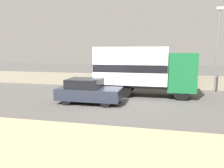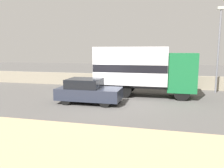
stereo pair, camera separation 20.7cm
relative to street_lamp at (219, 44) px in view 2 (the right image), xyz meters
name	(u,v)px [view 2 (the right image)]	position (x,y,z in m)	size (l,w,h in m)	color
ground_plane	(100,103)	(-7.79, -5.32, -3.77)	(80.00, 80.00, 0.00)	#514F4C
dirt_shoulder_foreground	(36,154)	(-7.79, -12.39, -3.75)	(60.00, 5.97, 0.04)	tan
stone_wall_backdrop	(120,80)	(-7.79, 1.12, -3.20)	(60.00, 0.35, 1.14)	gray
street_lamp	(219,44)	(0.00, 0.00, 0.00)	(0.56, 0.28, 6.45)	slate
box_truck	(141,68)	(-5.52, -2.55, -1.78)	(6.92, 2.53, 3.49)	#196B38
car_hatchback	(88,91)	(-8.49, -5.50, -3.01)	(3.94, 1.86, 1.52)	#282D3D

